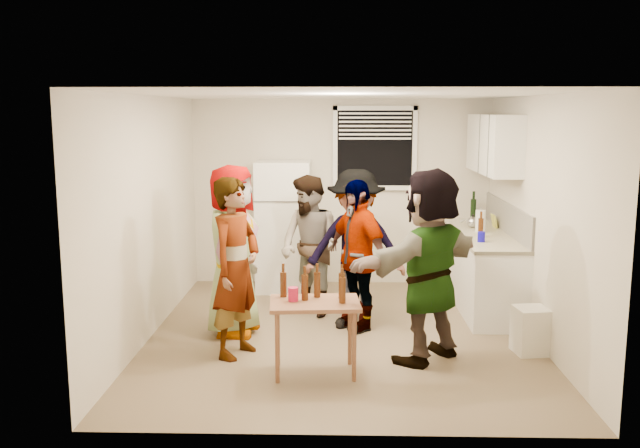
{
  "coord_description": "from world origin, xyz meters",
  "views": [
    {
      "loc": [
        -0.04,
        -6.88,
        2.34
      ],
      "look_at": [
        -0.23,
        0.24,
        1.15
      ],
      "focal_mm": 38.0,
      "sensor_mm": 36.0,
      "label": 1
    }
  ],
  "objects_px": {
    "guest_black": "(356,328)",
    "refrigerator": "(284,226)",
    "serving_table": "(315,373)",
    "beer_bottle_table": "(305,300)",
    "blue_cup": "(481,242)",
    "guest_stripe": "(237,354)",
    "wine_bottle": "(473,221)",
    "guest_back_left": "(310,314)",
    "guest_grey": "(234,332)",
    "trash_bin": "(531,328)",
    "guest_back_right": "(355,320)",
    "beer_bottle_counter": "(480,238)",
    "red_cup": "(293,301)",
    "kettle": "(473,228)",
    "guest_orange": "(427,359)"
  },
  "relations": [
    {
      "from": "serving_table",
      "to": "guest_grey",
      "type": "distance_m",
      "value": 1.44
    },
    {
      "from": "guest_stripe",
      "to": "guest_black",
      "type": "relative_size",
      "value": 1.06
    },
    {
      "from": "refrigerator",
      "to": "guest_black",
      "type": "relative_size",
      "value": 1.04
    },
    {
      "from": "trash_bin",
      "to": "guest_back_right",
      "type": "height_order",
      "value": "trash_bin"
    },
    {
      "from": "trash_bin",
      "to": "beer_bottle_table",
      "type": "height_order",
      "value": "beer_bottle_table"
    },
    {
      "from": "kettle",
      "to": "beer_bottle_table",
      "type": "distance_m",
      "value": 3.23
    },
    {
      "from": "guest_stripe",
      "to": "guest_orange",
      "type": "distance_m",
      "value": 1.83
    },
    {
      "from": "blue_cup",
      "to": "serving_table",
      "type": "bearing_deg",
      "value": -137.63
    },
    {
      "from": "beer_bottle_counter",
      "to": "guest_black",
      "type": "xyz_separation_m",
      "value": [
        -1.44,
        -0.58,
        -0.9
      ]
    },
    {
      "from": "blue_cup",
      "to": "beer_bottle_table",
      "type": "bearing_deg",
      "value": -139.86
    },
    {
      "from": "kettle",
      "to": "red_cup",
      "type": "bearing_deg",
      "value": -122.67
    },
    {
      "from": "guest_grey",
      "to": "guest_back_left",
      "type": "height_order",
      "value": "guest_back_left"
    },
    {
      "from": "blue_cup",
      "to": "trash_bin",
      "type": "distance_m",
      "value": 1.28
    },
    {
      "from": "refrigerator",
      "to": "blue_cup",
      "type": "xyz_separation_m",
      "value": [
        2.31,
        -1.3,
        0.05
      ]
    },
    {
      "from": "wine_bottle",
      "to": "guest_stripe",
      "type": "relative_size",
      "value": 0.17
    },
    {
      "from": "red_cup",
      "to": "guest_back_left",
      "type": "bearing_deg",
      "value": 87.6
    },
    {
      "from": "beer_bottle_counter",
      "to": "guest_orange",
      "type": "relative_size",
      "value": 0.12
    },
    {
      "from": "guest_grey",
      "to": "beer_bottle_table",
      "type": "bearing_deg",
      "value": -133.56
    },
    {
      "from": "serving_table",
      "to": "guest_stripe",
      "type": "xyz_separation_m",
      "value": [
        -0.77,
        0.46,
        0.0
      ]
    },
    {
      "from": "guest_black",
      "to": "refrigerator",
      "type": "bearing_deg",
      "value": 173.69
    },
    {
      "from": "serving_table",
      "to": "kettle",
      "type": "bearing_deg",
      "value": 53.81
    },
    {
      "from": "wine_bottle",
      "to": "serving_table",
      "type": "relative_size",
      "value": 0.37
    },
    {
      "from": "red_cup",
      "to": "guest_back_left",
      "type": "relative_size",
      "value": 0.08
    },
    {
      "from": "beer_bottle_counter",
      "to": "wine_bottle",
      "type": "bearing_deg",
      "value": 82.89
    },
    {
      "from": "kettle",
      "to": "guest_grey",
      "type": "relative_size",
      "value": 0.12
    },
    {
      "from": "beer_bottle_counter",
      "to": "beer_bottle_table",
      "type": "bearing_deg",
      "value": -136.51
    },
    {
      "from": "kettle",
      "to": "guest_back_left",
      "type": "xyz_separation_m",
      "value": [
        -2.01,
        -0.78,
        -0.9
      ]
    },
    {
      "from": "serving_table",
      "to": "guest_black",
      "type": "height_order",
      "value": "serving_table"
    },
    {
      "from": "blue_cup",
      "to": "beer_bottle_table",
      "type": "height_order",
      "value": "blue_cup"
    },
    {
      "from": "wine_bottle",
      "to": "beer_bottle_counter",
      "type": "distance_m",
      "value": 1.21
    },
    {
      "from": "kettle",
      "to": "guest_black",
      "type": "relative_size",
      "value": 0.13
    },
    {
      "from": "serving_table",
      "to": "beer_bottle_table",
      "type": "relative_size",
      "value": 3.45
    },
    {
      "from": "refrigerator",
      "to": "guest_back_right",
      "type": "xyz_separation_m",
      "value": [
        0.91,
        -1.37,
        -0.85
      ]
    },
    {
      "from": "beer_bottle_counter",
      "to": "trash_bin",
      "type": "height_order",
      "value": "beer_bottle_counter"
    },
    {
      "from": "guest_stripe",
      "to": "guest_black",
      "type": "xyz_separation_m",
      "value": [
        1.18,
        0.84,
        0.0
      ]
    },
    {
      "from": "refrigerator",
      "to": "beer_bottle_counter",
      "type": "relative_size",
      "value": 7.44
    },
    {
      "from": "guest_grey",
      "to": "guest_black",
      "type": "xyz_separation_m",
      "value": [
        1.31,
        0.19,
        0.0
      ]
    },
    {
      "from": "wine_bottle",
      "to": "red_cup",
      "type": "distance_m",
      "value": 3.78
    },
    {
      "from": "guest_back_left",
      "to": "kettle",
      "type": "bearing_deg",
      "value": 66.95
    },
    {
      "from": "guest_back_right",
      "to": "kettle",
      "type": "bearing_deg",
      "value": 37.65
    },
    {
      "from": "refrigerator",
      "to": "kettle",
      "type": "distance_m",
      "value": 2.43
    },
    {
      "from": "blue_cup",
      "to": "red_cup",
      "type": "relative_size",
      "value": 0.92
    },
    {
      "from": "guest_black",
      "to": "beer_bottle_counter",
      "type": "bearing_deg",
      "value": 76.57
    },
    {
      "from": "wine_bottle",
      "to": "blue_cup",
      "type": "height_order",
      "value": "wine_bottle"
    },
    {
      "from": "serving_table",
      "to": "guest_black",
      "type": "bearing_deg",
      "value": 72.71
    },
    {
      "from": "red_cup",
      "to": "refrigerator",
      "type": "bearing_deg",
      "value": 96.12
    },
    {
      "from": "wine_bottle",
      "to": "guest_back_left",
      "type": "distance_m",
      "value": 2.63
    },
    {
      "from": "trash_bin",
      "to": "guest_back_left",
      "type": "distance_m",
      "value": 2.54
    },
    {
      "from": "wine_bottle",
      "to": "guest_orange",
      "type": "bearing_deg",
      "value": -109.12
    },
    {
      "from": "guest_black",
      "to": "guest_orange",
      "type": "relative_size",
      "value": 0.89
    }
  ]
}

